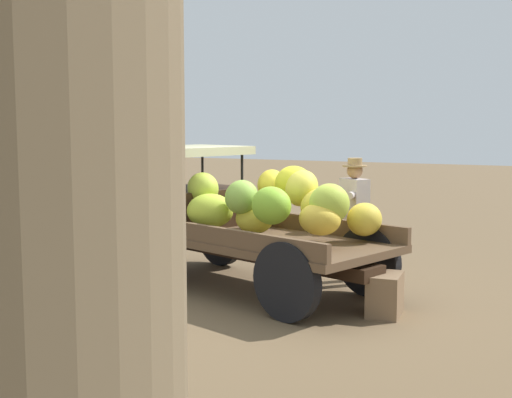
# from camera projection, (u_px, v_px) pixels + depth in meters

# --- Properties ---
(ground_plane) EXTENTS (60.00, 60.00, 0.00)m
(ground_plane) POSITION_uv_depth(u_px,v_px,m) (274.00, 297.00, 8.82)
(ground_plane) COLOR brown
(truck) EXTENTS (4.66, 2.81, 1.90)m
(truck) POSITION_uv_depth(u_px,v_px,m) (236.00, 215.00, 9.38)
(truck) COLOR #332014
(truck) RESTS_ON ground
(farmer) EXTENTS (0.58, 0.55, 1.76)m
(farmer) POSITION_uv_depth(u_px,v_px,m) (354.00, 212.00, 9.52)
(farmer) COLOR #B5B1AB
(farmer) RESTS_ON ground
(wooden_crate) EXTENTS (0.42, 0.58, 0.49)m
(wooden_crate) POSITION_uv_depth(u_px,v_px,m) (385.00, 294.00, 7.98)
(wooden_crate) COLOR brown
(wooden_crate) RESTS_ON ground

